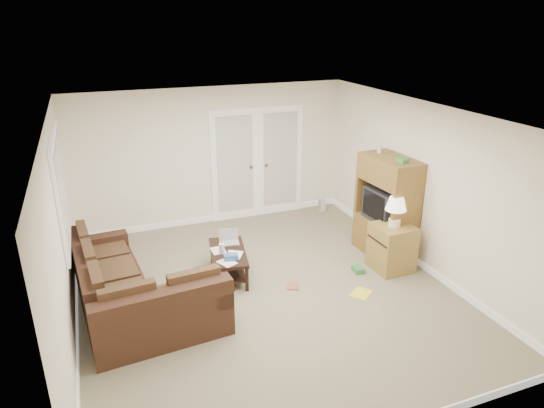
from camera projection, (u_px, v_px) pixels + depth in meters
name	position (u px, v px, depth m)	size (l,w,h in m)	color
floor	(266.00, 292.00, 6.82)	(5.50, 5.50, 0.00)	gray
ceiling	(265.00, 115.00, 5.91)	(5.00, 5.50, 0.02)	white
wall_left	(61.00, 239.00, 5.53)	(0.02, 5.50, 2.50)	white
wall_right	(423.00, 187.00, 7.21)	(0.02, 5.50, 2.50)	white
wall_back	(213.00, 157.00, 8.76)	(5.00, 0.02, 2.50)	white
wall_front	(382.00, 327.00, 3.98)	(5.00, 0.02, 2.50)	white
baseboards	(266.00, 289.00, 6.81)	(5.00, 5.50, 0.10)	white
french_doors	(258.00, 164.00, 9.09)	(1.80, 0.05, 2.13)	white
window_left	(62.00, 187.00, 6.30)	(0.05, 1.92, 1.42)	white
sectional_sofa	(130.00, 294.00, 6.21)	(1.86, 2.54, 0.77)	#3B2316
coffee_table	(228.00, 262.00, 7.18)	(0.68, 1.08, 0.69)	black
tv_armoire	(387.00, 207.00, 7.64)	(0.62, 1.04, 1.74)	brown
side_cabinet	(392.00, 244.00, 7.30)	(0.57, 0.57, 1.17)	olive
space_heater	(322.00, 204.00, 9.61)	(0.11, 0.09, 0.28)	silver
floor_magazine	(361.00, 293.00, 6.79)	(0.30, 0.24, 0.01)	yellow
floor_greenbox	(358.00, 269.00, 7.35)	(0.15, 0.20, 0.08)	#397E3C
floor_book	(287.00, 285.00, 6.97)	(0.17, 0.23, 0.02)	brown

